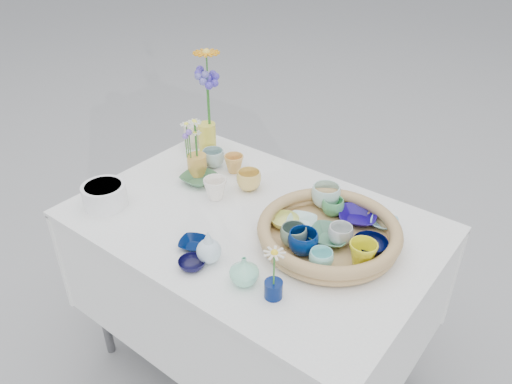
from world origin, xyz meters
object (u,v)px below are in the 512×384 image
Objects in this scene: display_table at (253,361)px; tall_vase_yellow at (207,139)px; wicker_tray at (329,233)px; bud_vase_seafoam at (244,270)px.

tall_vase_yellow is (-0.46, 0.27, 0.84)m from display_table.
tall_vase_yellow is at bearing 149.59° from display_table.
bud_vase_seafoam is at bearing -107.37° from wicker_tray.
tall_vase_yellow is (-0.64, 0.54, 0.02)m from bud_vase_seafoam.
tall_vase_yellow is at bearing 139.88° from bud_vase_seafoam.
display_table is 0.87m from bud_vase_seafoam.
bud_vase_seafoam is (0.18, -0.27, 0.81)m from display_table.
tall_vase_yellow is at bearing 163.46° from wicker_tray.
tall_vase_yellow is (-0.74, 0.22, 0.03)m from wicker_tray.
bud_vase_seafoam is at bearing -56.21° from display_table.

